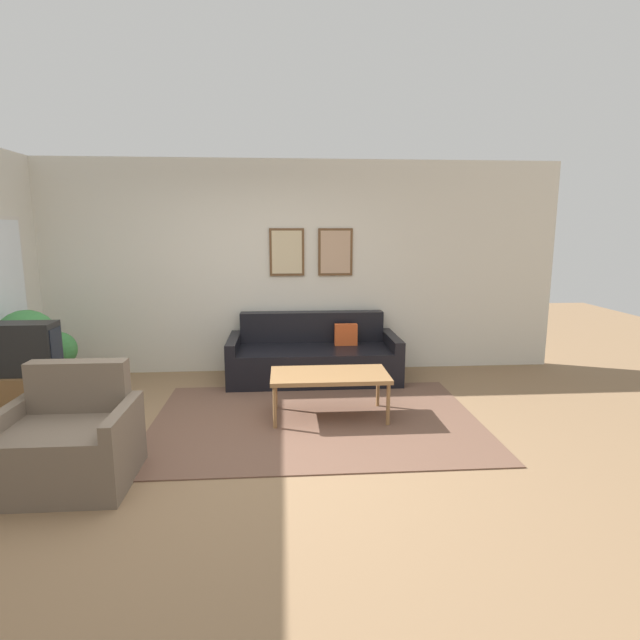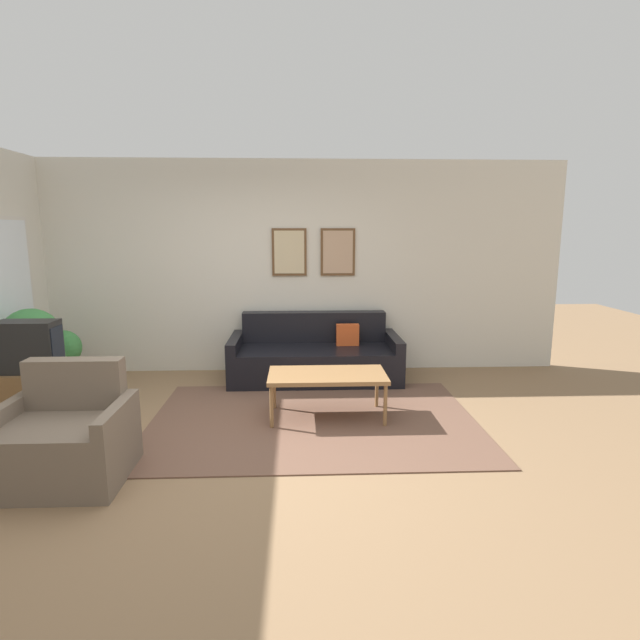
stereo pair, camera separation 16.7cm
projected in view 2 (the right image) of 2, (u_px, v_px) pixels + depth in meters
name	position (u px, v px, depth m)	size (l,w,h in m)	color
ground_plane	(231.00, 449.00, 4.23)	(16.00, 16.00, 0.00)	#846647
area_rug	(313.00, 420.00, 4.86)	(3.14, 2.20, 0.01)	brown
wall_back	(254.00, 267.00, 6.41)	(8.00, 0.09, 2.70)	beige
couch	(315.00, 357.00, 6.18)	(2.06, 0.90, 0.80)	black
coffee_table	(327.00, 377.00, 4.87)	(1.14, 0.60, 0.45)	olive
tv_stand	(33.00, 397.00, 4.77)	(0.81, 0.41, 0.51)	brown
tv	(28.00, 347.00, 4.69)	(0.56, 0.28, 0.49)	black
armchair	(64.00, 441.00, 3.70)	(0.92, 0.76, 0.85)	#6B5B4C
potted_plant_tall	(32.00, 342.00, 5.29)	(0.60, 0.60, 1.02)	beige
potted_plant_by_window	(64.00, 351.00, 5.90)	(0.41, 0.41, 0.67)	#935638
potted_plant_small	(47.00, 364.00, 5.35)	(0.38, 0.38, 0.66)	slate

